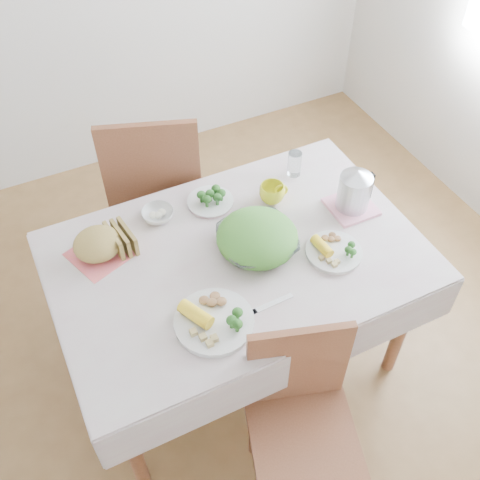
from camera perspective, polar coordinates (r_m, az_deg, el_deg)
name	(u,v)px	position (r m, az deg, el deg)	size (l,w,h in m)	color
floor	(238,353)	(2.91, -0.19, -11.45)	(3.60, 3.60, 0.00)	brown
dining_table	(238,310)	(2.59, -0.21, -7.13)	(1.40, 0.90, 0.75)	brown
tablecloth	(238,255)	(2.29, -0.23, -1.58)	(1.50, 1.00, 0.01)	beige
chair_near	(304,435)	(2.21, 6.56, -19.06)	(0.40, 0.40, 0.89)	brown
chair_far	(158,192)	(3.03, -8.33, 4.82)	(0.48, 0.48, 1.05)	brown
salad_bowl	(257,242)	(2.29, 1.75, -0.18)	(0.31, 0.31, 0.08)	white
dinner_plate_left	(214,322)	(2.07, -2.65, -8.33)	(0.30, 0.30, 0.02)	white
dinner_plate_right	(334,252)	(2.32, 9.50, -1.20)	(0.23, 0.23, 0.02)	white
broccoli_plate	(210,202)	(2.50, -3.03, 3.90)	(0.21, 0.21, 0.02)	beige
napkin	(100,254)	(2.36, -14.02, -1.38)	(0.22, 0.22, 0.00)	#EA6162
bread_loaf	(98,245)	(2.32, -14.26, -0.46)	(0.19, 0.18, 0.12)	olive
fruit_bowl	(158,215)	(2.44, -8.34, 2.58)	(0.14, 0.14, 0.04)	white
yellow_mug	(272,193)	(2.49, 3.27, 4.76)	(0.11, 0.11, 0.09)	yellow
glass_tumbler	(294,163)	(2.62, 5.56, 7.80)	(0.06, 0.06, 0.12)	white
pink_tray	(351,207)	(2.52, 11.21, 3.34)	(0.19, 0.19, 0.02)	pink
electric_kettle	(355,187)	(2.45, 11.59, 5.25)	(0.14, 0.14, 0.20)	#B2B5BA
fork_left	(225,306)	(2.12, -1.52, -6.75)	(0.02, 0.20, 0.00)	silver
knife	(271,304)	(2.13, 3.19, -6.51)	(0.02, 0.19, 0.00)	silver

